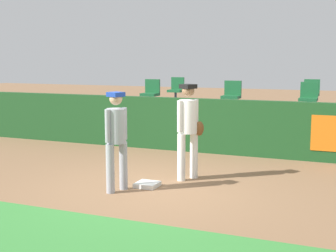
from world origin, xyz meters
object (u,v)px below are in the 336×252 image
at_px(seat_front_right, 309,96).
at_px(seat_back_right, 311,92).
at_px(seat_front_left, 151,92).
at_px(seat_back_left, 176,89).
at_px(seat_front_center, 232,94).
at_px(player_runner_visitor, 116,134).
at_px(first_base, 147,185).
at_px(player_fielder_home, 188,125).

bearing_deg(seat_front_right, seat_back_right, 93.62).
distance_m(seat_front_left, seat_back_left, 1.80).
distance_m(seat_back_left, seat_front_center, 2.96).
height_order(player_runner_visitor, seat_front_right, player_runner_visitor).
height_order(first_base, player_fielder_home, player_fielder_home).
height_order(seat_front_right, seat_back_left, same).
bearing_deg(seat_front_center, player_runner_visitor, -96.63).
xyz_separation_m(first_base, seat_front_center, (0.26, 4.95, 1.34)).
relative_size(seat_front_right, seat_front_left, 1.00).
height_order(player_runner_visitor, seat_back_right, player_runner_visitor).
bearing_deg(seat_back_right, seat_back_left, -180.00).
distance_m(seat_front_right, seat_front_left, 4.48).
bearing_deg(seat_back_left, seat_front_center, -37.49).
distance_m(first_base, seat_front_center, 5.13).
relative_size(player_fielder_home, player_runner_visitor, 1.05).
xyz_separation_m(player_runner_visitor, seat_back_left, (-1.72, 7.21, 0.36)).
height_order(first_base, seat_back_right, seat_back_right).
bearing_deg(seat_front_right, first_base, -114.89).
xyz_separation_m(first_base, seat_front_left, (-2.19, 4.95, 1.34)).
height_order(seat_front_right, seat_front_left, same).
height_order(first_base, seat_back_left, seat_back_left).
relative_size(player_runner_visitor, seat_front_right, 2.10).
bearing_deg(seat_back_left, player_fielder_home, -66.39).
distance_m(player_runner_visitor, seat_front_left, 5.72).
bearing_deg(seat_front_center, seat_front_right, -0.01).
xyz_separation_m(player_fielder_home, seat_back_right, (1.68, 5.93, 0.31)).
xyz_separation_m(player_fielder_home, seat_front_right, (1.79, 4.13, 0.31)).
xyz_separation_m(seat_front_right, seat_front_center, (-2.04, 0.00, 0.00)).
bearing_deg(player_runner_visitor, seat_front_center, -168.41).
bearing_deg(player_runner_visitor, seat_back_left, -148.39).
relative_size(seat_back_left, seat_front_center, 1.00).
distance_m(first_base, seat_back_right, 7.22).
relative_size(player_fielder_home, seat_front_right, 2.21).
xyz_separation_m(player_runner_visitor, seat_back_right, (2.55, 7.21, 0.36)).
xyz_separation_m(player_fielder_home, player_runner_visitor, (-0.88, -1.28, -0.05)).
relative_size(player_runner_visitor, seat_back_left, 2.10).
bearing_deg(seat_front_left, seat_front_right, -0.00).
bearing_deg(seat_back_left, seat_back_right, 0.00).
distance_m(seat_back_right, seat_front_center, 2.64).
relative_size(seat_front_right, seat_back_right, 1.00).
height_order(seat_front_left, seat_back_left, same).
bearing_deg(first_base, seat_back_right, 72.08).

